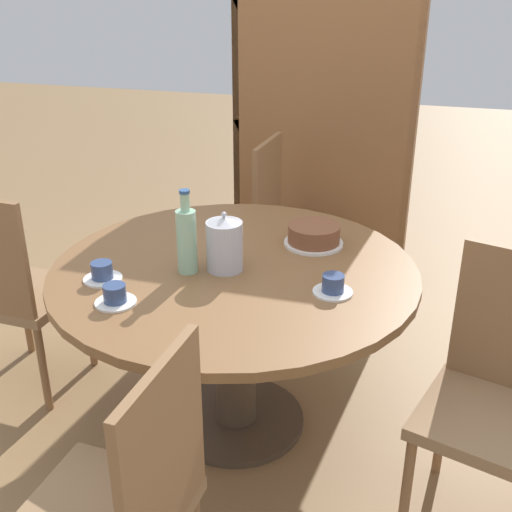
{
  "coord_description": "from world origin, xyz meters",
  "views": [
    {
      "loc": [
        0.68,
        -2.06,
        1.77
      ],
      "look_at": [
        0.0,
        0.3,
        0.64
      ],
      "focal_mm": 45.0,
      "sensor_mm": 36.0,
      "label": 1
    }
  ],
  "objects_px": {
    "chair_a": "(290,227)",
    "cup_b": "(102,273)",
    "chair_b": "(14,289)",
    "chair_c": "(123,506)",
    "cake_main": "(314,235)",
    "cup_c": "(115,296)",
    "cup_a": "(333,286)",
    "bookshelf": "(324,126)",
    "water_bottle": "(187,239)",
    "chair_d": "(497,394)",
    "coffee_pot": "(225,244)"
  },
  "relations": [
    {
      "from": "chair_b",
      "to": "chair_c",
      "type": "height_order",
      "value": "same"
    },
    {
      "from": "cake_main",
      "to": "cup_c",
      "type": "bearing_deg",
      "value": -128.96
    },
    {
      "from": "cup_b",
      "to": "chair_c",
      "type": "bearing_deg",
      "value": -59.91
    },
    {
      "from": "cup_b",
      "to": "cup_c",
      "type": "xyz_separation_m",
      "value": [
        0.13,
        -0.15,
        0.0
      ]
    },
    {
      "from": "chair_b",
      "to": "chair_d",
      "type": "bearing_deg",
      "value": 176.92
    },
    {
      "from": "chair_d",
      "to": "cup_a",
      "type": "height_order",
      "value": "chair_d"
    },
    {
      "from": "chair_a",
      "to": "coffee_pot",
      "type": "height_order",
      "value": "same"
    },
    {
      "from": "bookshelf",
      "to": "cake_main",
      "type": "xyz_separation_m",
      "value": [
        0.19,
        -1.18,
        -0.17
      ]
    },
    {
      "from": "chair_a",
      "to": "chair_c",
      "type": "relative_size",
      "value": 1.0
    },
    {
      "from": "chair_d",
      "to": "coffee_pot",
      "type": "bearing_deg",
      "value": -174.09
    },
    {
      "from": "chair_a",
      "to": "water_bottle",
      "type": "distance_m",
      "value": 1.13
    },
    {
      "from": "bookshelf",
      "to": "chair_b",
      "type": "bearing_deg",
      "value": 55.01
    },
    {
      "from": "cup_a",
      "to": "bookshelf",
      "type": "bearing_deg",
      "value": 101.94
    },
    {
      "from": "chair_a",
      "to": "chair_c",
      "type": "xyz_separation_m",
      "value": [
        0.02,
        -1.97,
        0.0
      ]
    },
    {
      "from": "chair_a",
      "to": "cup_a",
      "type": "relative_size",
      "value": 6.82
    },
    {
      "from": "chair_c",
      "to": "bookshelf",
      "type": "relative_size",
      "value": 0.49
    },
    {
      "from": "cup_a",
      "to": "cup_c",
      "type": "height_order",
      "value": "same"
    },
    {
      "from": "chair_d",
      "to": "coffee_pot",
      "type": "xyz_separation_m",
      "value": [
        -0.98,
        0.19,
        0.33
      ]
    },
    {
      "from": "water_bottle",
      "to": "cup_b",
      "type": "distance_m",
      "value": 0.32
    },
    {
      "from": "chair_a",
      "to": "chair_d",
      "type": "relative_size",
      "value": 1.0
    },
    {
      "from": "chair_c",
      "to": "cup_c",
      "type": "distance_m",
      "value": 0.72
    },
    {
      "from": "chair_c",
      "to": "chair_a",
      "type": "bearing_deg",
      "value": -176.15
    },
    {
      "from": "cup_c",
      "to": "bookshelf",
      "type": "bearing_deg",
      "value": 79.19
    },
    {
      "from": "chair_d",
      "to": "chair_c",
      "type": "bearing_deg",
      "value": -124.14
    },
    {
      "from": "chair_c",
      "to": "cup_b",
      "type": "height_order",
      "value": "chair_c"
    },
    {
      "from": "chair_a",
      "to": "cup_b",
      "type": "height_order",
      "value": "chair_a"
    },
    {
      "from": "cake_main",
      "to": "chair_a",
      "type": "bearing_deg",
      "value": 110.08
    },
    {
      "from": "chair_b",
      "to": "chair_d",
      "type": "height_order",
      "value": "same"
    },
    {
      "from": "bookshelf",
      "to": "cup_a",
      "type": "xyz_separation_m",
      "value": [
        0.33,
        -1.58,
        -0.18
      ]
    },
    {
      "from": "cake_main",
      "to": "cup_b",
      "type": "relative_size",
      "value": 1.71
    },
    {
      "from": "cup_a",
      "to": "coffee_pot",
      "type": "bearing_deg",
      "value": 169.44
    },
    {
      "from": "chair_c",
      "to": "water_bottle",
      "type": "bearing_deg",
      "value": -166.42
    },
    {
      "from": "chair_a",
      "to": "cake_main",
      "type": "bearing_deg",
      "value": -156.44
    },
    {
      "from": "coffee_pot",
      "to": "water_bottle",
      "type": "distance_m",
      "value": 0.14
    },
    {
      "from": "cup_b",
      "to": "cup_a",
      "type": "bearing_deg",
      "value": 8.98
    },
    {
      "from": "cup_a",
      "to": "cup_b",
      "type": "relative_size",
      "value": 1.0
    },
    {
      "from": "cup_b",
      "to": "cup_c",
      "type": "distance_m",
      "value": 0.19
    },
    {
      "from": "water_bottle",
      "to": "cup_c",
      "type": "bearing_deg",
      "value": -115.8
    },
    {
      "from": "water_bottle",
      "to": "coffee_pot",
      "type": "bearing_deg",
      "value": 23.91
    },
    {
      "from": "bookshelf",
      "to": "water_bottle",
      "type": "height_order",
      "value": "bookshelf"
    },
    {
      "from": "coffee_pot",
      "to": "cup_c",
      "type": "bearing_deg",
      "value": -127.35
    },
    {
      "from": "water_bottle",
      "to": "cup_c",
      "type": "distance_m",
      "value": 0.34
    },
    {
      "from": "chair_b",
      "to": "cup_b",
      "type": "distance_m",
      "value": 0.65
    },
    {
      "from": "chair_c",
      "to": "bookshelf",
      "type": "xyz_separation_m",
      "value": [
        0.05,
        2.45,
        0.43
      ]
    },
    {
      "from": "chair_a",
      "to": "chair_d",
      "type": "xyz_separation_m",
      "value": [
        0.97,
        -1.2,
        0.0
      ]
    },
    {
      "from": "chair_b",
      "to": "cup_c",
      "type": "bearing_deg",
      "value": 155.17
    },
    {
      "from": "chair_b",
      "to": "water_bottle",
      "type": "relative_size",
      "value": 3.01
    },
    {
      "from": "bookshelf",
      "to": "water_bottle",
      "type": "xyz_separation_m",
      "value": [
        -0.21,
        -1.55,
        -0.08
      ]
    },
    {
      "from": "chair_c",
      "to": "cake_main",
      "type": "height_order",
      "value": "chair_c"
    },
    {
      "from": "cup_b",
      "to": "bookshelf",
      "type": "bearing_deg",
      "value": 74.3
    }
  ]
}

